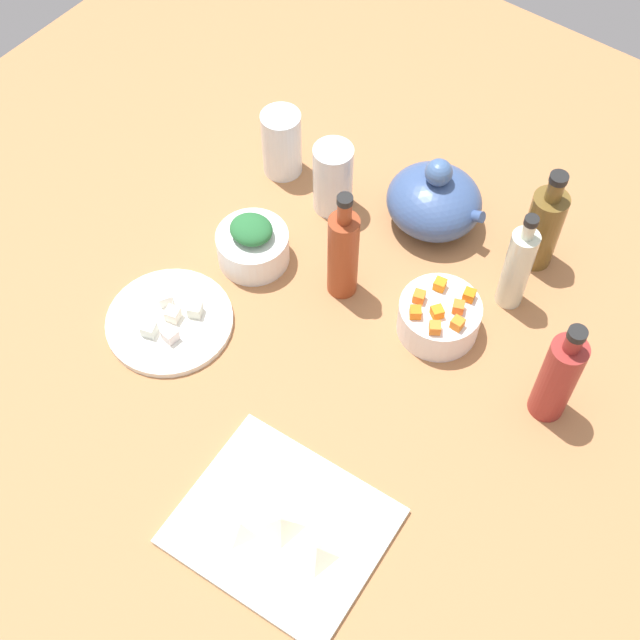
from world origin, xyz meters
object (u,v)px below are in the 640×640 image
object	(u,v)px
plate_tofu	(170,322)
bottle_2	(558,377)
bottle_0	(543,227)
bottle_1	(517,267)
cutting_board	(282,526)
drinking_glass_1	(282,143)
bottle_3	(343,253)
teapot	(434,200)
bowl_carrots	(439,317)
drinking_glass_0	(333,178)
bowl_greens	(253,247)

from	to	relation	value
plate_tofu	bottle_2	bearing A→B (deg)	22.46
bottle_0	bottle_1	world-z (taller)	same
cutting_board	drinking_glass_1	world-z (taller)	drinking_glass_1
cutting_board	bottle_1	bearing A→B (deg)	84.29
bottle_3	teapot	bearing A→B (deg)	79.07
bottle_2	bottle_1	bearing A→B (deg)	136.26
bowl_carrots	bottle_1	xyz separation A→B (cm)	(6.38, 12.29, 5.68)
bottle_0	bowl_carrots	bearing A→B (deg)	-103.60
bottle_3	drinking_glass_1	bearing A→B (deg)	148.22
teapot	drinking_glass_0	xyz separation A→B (cm)	(-16.58, -7.54, 1.36)
cutting_board	drinking_glass_1	bearing A→B (deg)	128.28
bottle_2	drinking_glass_0	xyz separation A→B (cm)	(-51.45, 13.51, -2.17)
plate_tofu	bowl_greens	bearing A→B (deg)	82.86
plate_tofu	bottle_0	size ratio (longest dim) A/B	1.02
bottle_0	bottle_2	bearing A→B (deg)	-57.06
bottle_1	bowl_carrots	bearing A→B (deg)	-117.43
drinking_glass_0	bowl_carrots	bearing A→B (deg)	-20.68
teapot	cutting_board	bearing A→B (deg)	-76.89
bowl_greens	drinking_glass_0	distance (cm)	18.94
cutting_board	bottle_3	bearing A→B (deg)	114.90
bottle_1	bottle_3	bearing A→B (deg)	-147.86
plate_tofu	bowl_carrots	distance (cm)	44.35
plate_tofu	bottle_3	size ratio (longest dim) A/B	0.92
bottle_2	plate_tofu	bearing A→B (deg)	-157.54
plate_tofu	bottle_1	distance (cm)	57.58
bowl_greens	drinking_glass_1	xyz separation A→B (cm)	(-9.23, 19.80, 3.54)
bowl_greens	bottle_1	bearing A→B (deg)	25.69
bowl_carrots	drinking_glass_1	world-z (taller)	drinking_glass_1
bottle_1	bottle_3	xyz separation A→B (cm)	(-23.88, -15.00, 0.59)
bottle_2	drinking_glass_1	world-z (taller)	bottle_2
bottle_0	drinking_glass_1	distance (cm)	49.18
bottle_2	drinking_glass_1	xyz separation A→B (cm)	(-64.25, 15.12, -2.52)
cutting_board	bowl_carrots	size ratio (longest dim) A/B	2.13
bottle_3	bottle_2	bearing A→B (deg)	0.74
bowl_greens	teapot	xyz separation A→B (cm)	(20.15, 25.72, 2.52)
cutting_board	drinking_glass_0	world-z (taller)	drinking_glass_0
bowl_carrots	bottle_1	world-z (taller)	bottle_1
bowl_carrots	teapot	world-z (taller)	teapot
teapot	drinking_glass_1	world-z (taller)	teapot
cutting_board	bottle_1	distance (cm)	55.56
plate_tofu	bottle_0	xyz separation A→B (cm)	(41.34, 48.54, 7.84)
teapot	drinking_glass_0	bearing A→B (deg)	-155.55
drinking_glass_0	teapot	bearing A→B (deg)	24.45
teapot	drinking_glass_0	world-z (taller)	teapot
plate_tofu	bottle_1	size ratio (longest dim) A/B	1.01
teapot	bottle_2	xyz separation A→B (cm)	(34.87, -21.04, 3.53)
plate_tofu	drinking_glass_0	world-z (taller)	drinking_glass_0
bowl_carrots	bottle_1	size ratio (longest dim) A/B	0.64
cutting_board	bowl_carrots	xyz separation A→B (cm)	(-0.91, 42.37, 2.65)
bowl_greens	bottle_3	size ratio (longest dim) A/B	0.55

